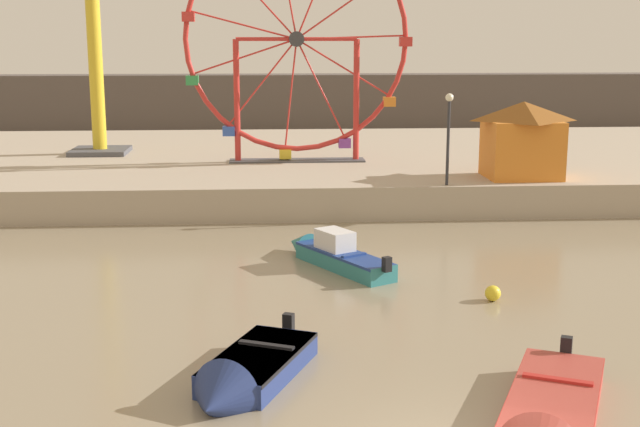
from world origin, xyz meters
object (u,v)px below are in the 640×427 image
Objects in this scene: carnival_booth_orange_canopy at (522,138)px; promenade_lamp_near at (449,125)px; ferris_wheel_red_frame at (297,44)px; motorboat_faded_red at (547,426)px; motorboat_navy_blue at (244,377)px; drop_tower_yellow_tower at (92,4)px; mooring_buoy_orange at (493,293)px; motorboat_teal_painted at (332,253)px.

promenade_lamp_near is (-3.49, -1.63, 0.74)m from carnival_booth_orange_canopy.
carnival_booth_orange_canopy is at bearing -30.00° from ferris_wheel_red_frame.
motorboat_faded_red is 21.39m from carnival_booth_orange_canopy.
ferris_wheel_red_frame is at bearing 150.03° from carnival_booth_orange_canopy.
promenade_lamp_near is at bearing 177.99° from motorboat_navy_blue.
mooring_buoy_orange is at bearing -55.24° from drop_tower_yellow_tower.
carnival_booth_orange_canopy is at bearing -24.54° from drop_tower_yellow_tower.
carnival_booth_orange_canopy is at bearing -170.33° from motorboat_faded_red.
motorboat_teal_painted is 11.38× the size of mooring_buoy_orange.
motorboat_faded_red is 0.51× the size of ferris_wheel_red_frame.
motorboat_teal_painted reaches higher than mooring_buoy_orange.
motorboat_navy_blue is (-2.58, -9.57, -0.10)m from motorboat_teal_painted.
promenade_lamp_near is at bearing -154.90° from carnival_booth_orange_canopy.
drop_tower_yellow_tower is (-9.86, 3.39, 1.88)m from ferris_wheel_red_frame.
drop_tower_yellow_tower is at bearing -140.06° from motorboat_navy_blue.
ferris_wheel_red_frame reaches higher than motorboat_navy_blue.
promenade_lamp_near is 8.25× the size of mooring_buoy_orange.
motorboat_teal_painted is 9.02m from promenade_lamp_near.
motorboat_teal_painted is at bearing -171.65° from motorboat_navy_blue.
ferris_wheel_red_frame is (2.00, 23.11, 6.56)m from motorboat_navy_blue.
carnival_booth_orange_canopy is 7.36× the size of mooring_buoy_orange.
drop_tower_yellow_tower reaches higher than motorboat_faded_red.
motorboat_teal_painted is at bearing -141.30° from motorboat_faded_red.
motorboat_teal_painted is 0.90× the size of motorboat_faded_red.
motorboat_teal_painted is 0.35× the size of drop_tower_yellow_tower.
motorboat_teal_painted is 1.38× the size of promenade_lamp_near.
drop_tower_yellow_tower is at bearing 146.42° from promenade_lamp_near.
mooring_buoy_orange is (-0.97, -10.68, -3.55)m from promenade_lamp_near.
promenade_lamp_near reaches higher than motorboat_teal_painted.
ferris_wheel_red_frame reaches higher than motorboat_faded_red.
mooring_buoy_orange is (6.72, 5.50, -0.06)m from motorboat_navy_blue.
drop_tower_yellow_tower reaches higher than promenade_lamp_near.
motorboat_navy_blue is 8.69m from mooring_buoy_orange.
motorboat_teal_painted is at bearing -127.74° from promenade_lamp_near.
promenade_lamp_near is (5.12, 6.61, 3.39)m from motorboat_teal_painted.
carnival_booth_orange_canopy reaches higher than motorboat_teal_painted.
motorboat_teal_painted is at bearing -58.36° from drop_tower_yellow_tower.
drop_tower_yellow_tower is at bearing -130.17° from motorboat_faded_red.
motorboat_teal_painted is 5.81m from mooring_buoy_orange.
motorboat_navy_blue is 0.30× the size of drop_tower_yellow_tower.
promenade_lamp_near is (2.19, 18.81, 3.49)m from motorboat_faded_red.
motorboat_teal_painted is 1.15× the size of motorboat_navy_blue.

